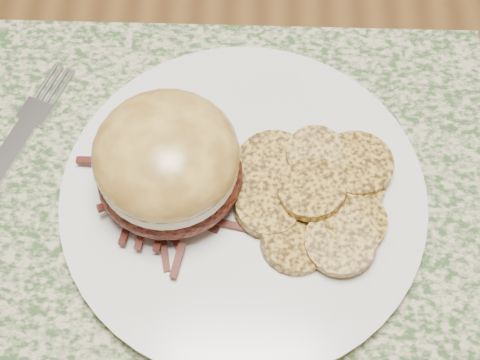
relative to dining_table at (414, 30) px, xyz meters
name	(u,v)px	position (x,y,z in m)	size (l,w,h in m)	color
ground	(334,257)	(0.00, 0.00, -0.67)	(3.50, 3.50, 0.00)	#50311B
dining_table	(414,30)	(0.00, 0.00, 0.00)	(1.50, 0.90, 0.75)	brown
placemat	(217,191)	(-0.19, -0.24, 0.08)	(0.45, 0.33, 0.00)	#324F28
dinner_plate	(243,197)	(-0.17, -0.25, 0.09)	(0.26, 0.26, 0.02)	white
pork_sandwich	(168,163)	(-0.23, -0.24, 0.14)	(0.12, 0.12, 0.08)	black
roasted_potatoes	(318,194)	(-0.12, -0.25, 0.11)	(0.14, 0.14, 0.03)	gold
fork	(3,163)	(-0.36, -0.22, 0.09)	(0.09, 0.20, 0.00)	silver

